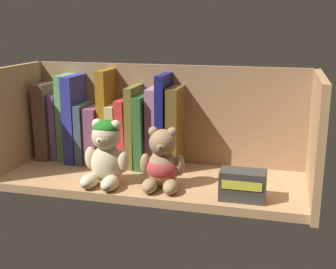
# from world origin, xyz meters

# --- Properties ---
(shelf_board) EXTENTS (0.72, 0.26, 0.02)m
(shelf_board) POSITION_xyz_m (0.00, 0.00, 0.01)
(shelf_board) COLOR tan
(shelf_board) RESTS_ON ground
(shelf_back_panel) EXTENTS (0.74, 0.01, 0.28)m
(shelf_back_panel) POSITION_xyz_m (0.00, 0.14, 0.14)
(shelf_back_panel) COLOR #8D6948
(shelf_back_panel) RESTS_ON ground
(shelf_side_panel_left) EXTENTS (0.02, 0.28, 0.28)m
(shelf_side_panel_left) POSITION_xyz_m (-0.37, 0.00, 0.14)
(shelf_side_panel_left) COLOR tan
(shelf_side_panel_left) RESTS_ON ground
(shelf_side_panel_right) EXTENTS (0.02, 0.28, 0.28)m
(shelf_side_panel_right) POSITION_xyz_m (0.37, 0.00, 0.14)
(shelf_side_panel_right) COLOR tan
(shelf_side_panel_right) RESTS_ON ground
(book_0) EXTENTS (0.04, 0.12, 0.21)m
(book_0) POSITION_xyz_m (-0.33, 0.10, 0.12)
(book_0) COLOR brown
(book_0) RESTS_ON shelf_board
(book_1) EXTENTS (0.02, 0.09, 0.18)m
(book_1) POSITION_xyz_m (-0.30, 0.10, 0.11)
(book_1) COLOR #77518A
(book_1) RESTS_ON shelf_board
(book_2) EXTENTS (0.03, 0.09, 0.23)m
(book_2) POSITION_xyz_m (-0.27, 0.10, 0.14)
(book_2) COLOR #5E9D5D
(book_2) RESTS_ON shelf_board
(book_3) EXTENTS (0.03, 0.14, 0.23)m
(book_3) POSITION_xyz_m (-0.24, 0.10, 0.14)
(book_3) COLOR navy
(book_3) RESTS_ON shelf_board
(book_4) EXTENTS (0.02, 0.14, 0.16)m
(book_4) POSITION_xyz_m (-0.21, 0.10, 0.10)
(book_4) COLOR #3F5161
(book_4) RESTS_ON shelf_board
(book_5) EXTENTS (0.03, 0.13, 0.15)m
(book_5) POSITION_xyz_m (-0.18, 0.10, 0.10)
(book_5) COLOR #75435B
(book_5) RESTS_ON shelf_board
(book_6) EXTENTS (0.02, 0.12, 0.25)m
(book_6) POSITION_xyz_m (-0.15, 0.10, 0.14)
(book_6) COLOR #996517
(book_6) RESTS_ON shelf_board
(book_7) EXTENTS (0.03, 0.13, 0.16)m
(book_7) POSITION_xyz_m (-0.12, 0.10, 0.10)
(book_7) COLOR tan
(book_7) RESTS_ON shelf_board
(book_8) EXTENTS (0.03, 0.13, 0.18)m
(book_8) POSITION_xyz_m (-0.10, 0.10, 0.11)
(book_8) COLOR red
(book_8) RESTS_ON shelf_board
(book_9) EXTENTS (0.02, 0.14, 0.21)m
(book_9) POSITION_xyz_m (-0.07, 0.10, 0.12)
(book_9) COLOR brown
(book_9) RESTS_ON shelf_board
(book_10) EXTENTS (0.03, 0.15, 0.19)m
(book_10) POSITION_xyz_m (-0.05, 0.10, 0.11)
(book_10) COLOR #2E5E2D
(book_10) RESTS_ON shelf_board
(book_11) EXTENTS (0.03, 0.11, 0.20)m
(book_11) POSITION_xyz_m (-0.02, 0.10, 0.12)
(book_11) COLOR #A26783
(book_11) RESTS_ON shelf_board
(book_12) EXTENTS (0.02, 0.14, 0.24)m
(book_12) POSITION_xyz_m (0.01, 0.10, 0.14)
(book_12) COLOR navy
(book_12) RESTS_ON shelf_board
(book_13) EXTENTS (0.03, 0.13, 0.21)m
(book_13) POSITION_xyz_m (0.03, 0.10, 0.12)
(book_13) COLOR brown
(book_13) RESTS_ON shelf_board
(teddy_bear_larger) EXTENTS (0.11, 0.11, 0.15)m
(teddy_bear_larger) POSITION_xyz_m (-0.09, -0.07, 0.09)
(teddy_bear_larger) COLOR beige
(teddy_bear_larger) RESTS_ON shelf_board
(teddy_bear_smaller) EXTENTS (0.10, 0.11, 0.14)m
(teddy_bear_smaller) POSITION_xyz_m (0.04, -0.06, 0.08)
(teddy_bear_smaller) COLOR #93704C
(teddy_bear_smaller) RESTS_ON shelf_board
(small_product_box) EXTENTS (0.10, 0.05, 0.06)m
(small_product_box) POSITION_xyz_m (0.22, -0.08, 0.05)
(small_product_box) COLOR #38332D
(small_product_box) RESTS_ON shelf_board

